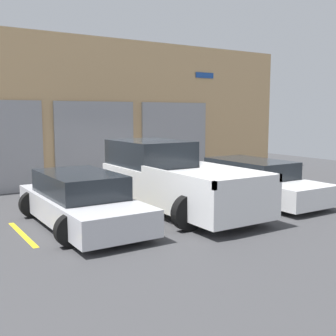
# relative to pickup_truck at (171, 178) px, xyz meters

# --- Properties ---
(ground_plane) EXTENTS (28.00, 28.00, 0.00)m
(ground_plane) POSITION_rel_pickup_truck_xyz_m (0.00, 1.69, -0.84)
(ground_plane) COLOR #3D3D3F
(shophouse_building) EXTENTS (17.00, 0.68, 5.26)m
(shophouse_building) POSITION_rel_pickup_truck_xyz_m (-0.01, 4.98, 1.75)
(shophouse_building) COLOR tan
(shophouse_building) RESTS_ON ground
(pickup_truck) EXTENTS (2.51, 5.40, 1.80)m
(pickup_truck) POSITION_rel_pickup_truck_xyz_m (0.00, 0.00, 0.00)
(pickup_truck) COLOR white
(pickup_truck) RESTS_ON ground
(sedan_white) EXTENTS (2.13, 4.75, 1.20)m
(sedan_white) POSITION_rel_pickup_truck_xyz_m (2.69, -0.32, -0.27)
(sedan_white) COLOR white
(sedan_white) RESTS_ON ground
(sedan_side) EXTENTS (2.14, 4.47, 1.23)m
(sedan_side) POSITION_rel_pickup_truck_xyz_m (-2.69, -0.32, -0.26)
(sedan_side) COLOR silver
(sedan_side) RESTS_ON ground
(parking_stripe_far_left) EXTENTS (0.12, 2.20, 0.01)m
(parking_stripe_far_left) POSITION_rel_pickup_truck_xyz_m (-4.04, -0.35, -0.83)
(parking_stripe_far_left) COLOR gold
(parking_stripe_far_left) RESTS_ON ground
(parking_stripe_left) EXTENTS (0.12, 2.20, 0.01)m
(parking_stripe_left) POSITION_rel_pickup_truck_xyz_m (-1.35, -0.35, -0.83)
(parking_stripe_left) COLOR gold
(parking_stripe_left) RESTS_ON ground
(parking_stripe_centre) EXTENTS (0.12, 2.20, 0.01)m
(parking_stripe_centre) POSITION_rel_pickup_truck_xyz_m (1.35, -0.35, -0.83)
(parking_stripe_centre) COLOR gold
(parking_stripe_centre) RESTS_ON ground
(parking_stripe_right) EXTENTS (0.12, 2.20, 0.01)m
(parking_stripe_right) POSITION_rel_pickup_truck_xyz_m (4.04, -0.35, -0.83)
(parking_stripe_right) COLOR gold
(parking_stripe_right) RESTS_ON ground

